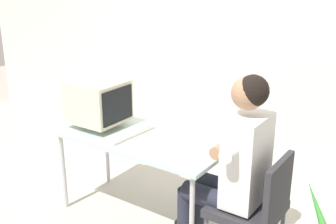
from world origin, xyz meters
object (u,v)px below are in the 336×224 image
(keyboard, at_px, (129,133))
(person_seated, at_px, (233,162))
(office_chair, at_px, (256,205))
(crt_monitor, at_px, (98,101))
(desk, at_px, (142,143))

(keyboard, xyz_separation_m, person_seated, (0.91, -0.01, 0.00))
(office_chair, height_order, person_seated, person_seated)
(crt_monitor, bearing_deg, person_seated, -0.88)
(desk, bearing_deg, person_seated, -3.12)
(crt_monitor, relative_size, person_seated, 0.32)
(keyboard, bearing_deg, office_chair, -0.27)
(keyboard, height_order, person_seated, person_seated)
(keyboard, bearing_deg, crt_monitor, 177.60)
(office_chair, bearing_deg, keyboard, 179.73)
(desk, distance_m, person_seated, 0.82)
(desk, relative_size, person_seated, 1.03)
(crt_monitor, height_order, keyboard, crt_monitor)
(person_seated, bearing_deg, desk, 176.88)
(desk, bearing_deg, office_chair, -2.55)
(desk, relative_size, crt_monitor, 3.26)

